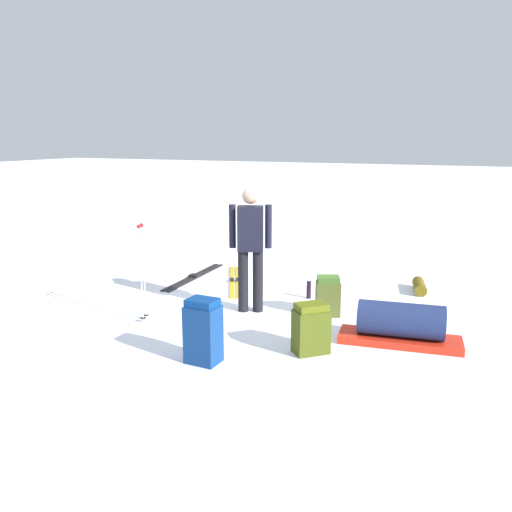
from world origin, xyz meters
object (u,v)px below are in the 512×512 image
Objects in this scene: skier_standing at (250,243)px; backpack_bright at (203,331)px; backpack_small_spare at (328,296)px; thermos_bottle at (309,290)px; ski_pair_far at (194,277)px; gear_sled at (400,325)px; ski_pair_near at (235,281)px; sleeping_mat_rolled at (419,286)px; ski_poles_planted_near at (142,268)px; backpack_large_dark at (311,329)px.

skier_standing is 1.86m from backpack_bright.
backpack_small_spare reaches higher than thermos_bottle.
backpack_small_spare is (-2.00, 0.76, -0.08)m from backpack_bright.
ski_pair_far is 7.33× the size of thermos_bottle.
gear_sled is (0.62, 1.05, -0.04)m from backpack_small_spare.
ski_pair_near is 2.93m from sleeping_mat_rolled.
ski_poles_planted_near is at bearing -120.99° from backpack_bright.
thermos_bottle is (-1.82, 1.63, -0.58)m from ski_poles_planted_near.
backpack_bright reaches higher than thermos_bottle.
ski_pair_near is 1.26× the size of gear_sled.
backpack_bright is at bearing -6.32° from thermos_bottle.
ski_pair_far is 4.02m from gear_sled.
ski_poles_planted_near reaches higher than ski_pair_far.
ski_poles_planted_near is (2.19, -0.22, 0.70)m from ski_pair_near.
backpack_large_dark is (2.26, 2.83, 0.27)m from ski_pair_far.
gear_sled is at bearing 61.14° from ski_pair_near.
backpack_small_spare is at bearing -171.50° from backpack_large_dark.
ski_pair_near is 0.94× the size of ski_pair_far.
skier_standing is at bearing -46.50° from sleeping_mat_rolled.
thermos_bottle is (-2.62, 0.29, -0.21)m from backpack_bright.
gear_sled is at bearing 50.88° from thermos_bottle.
ski_pair_near is at bearing 174.20° from ski_poles_planted_near.
ski_pair_near is 0.75m from ski_pair_far.
ski_poles_planted_near is at bearing -41.95° from thermos_bottle.
skier_standing reaches higher than sleeping_mat_rolled.
backpack_bright is 1.61m from ski_poles_planted_near.
ski_poles_planted_near is 4.92× the size of thermos_bottle.
backpack_bright is 2.70× the size of thermos_bottle.
ski_pair_far is at bearing -128.56° from backpack_large_dark.
thermos_bottle is (-1.92, -0.67, -0.15)m from backpack_large_dark.
sleeping_mat_rolled is at bearing -178.16° from gear_sled.
backpack_large_dark reaches higher than gear_sled.
sleeping_mat_rolled is at bearing 133.50° from skier_standing.
backpack_small_spare is 0.79m from thermos_bottle.
ski_poles_planted_near is 2.33× the size of sleeping_mat_rolled.
thermos_bottle reaches higher than ski_pair_far.
skier_standing reaches higher than thermos_bottle.
ski_pair_far is 2.72× the size of backpack_bright.
ski_poles_planted_near reaches higher than thermos_bottle.
skier_standing reaches higher than ski_poles_planted_near.
skier_standing is 2.24m from ski_pair_far.
ski_pair_far is 3.53× the size of backpack_small_spare.
ski_poles_planted_near reaches higher than gear_sled.
backpack_large_dark is 1.31m from backpack_small_spare.
sleeping_mat_rolled is 2.12× the size of thermos_bottle.
ski_pair_far is at bearing -98.94° from thermos_bottle.
ski_pair_far is at bearing -127.08° from skier_standing.
skier_standing is at bearing -99.78° from gear_sled.
backpack_bright is at bearing 8.23° from skier_standing.
ski_pair_far is at bearing -147.72° from backpack_bright.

